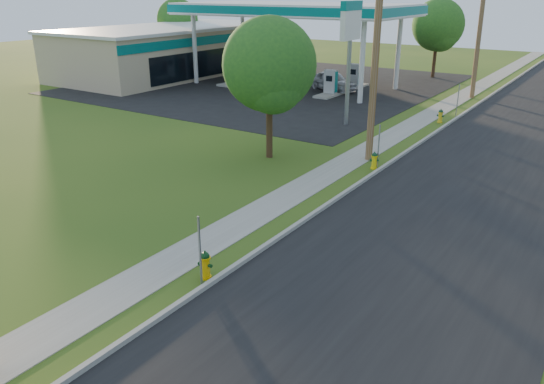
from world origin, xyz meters
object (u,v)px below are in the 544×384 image
Objects in this scene: tree_back at (178,21)px; hydrant_mid at (374,160)px; car_red at (258,73)px; utility_pole_far at (480,29)px; tree_lot at (439,27)px; hydrant_far at (440,116)px; tree_verge at (270,69)px; car_silver at (332,81)px; utility_pole_mid at (376,51)px; price_pylon at (351,28)px; hydrant_near at (205,265)px; fuel_pump_ne at (331,86)px; fuel_pump_sw at (262,70)px; fuel_pump_se at (354,79)px; fuel_pump_nw at (234,76)px.

hydrant_mid is at bearing -34.62° from tree_back.
utility_pole_far is at bearing -99.64° from car_red.
hydrant_far is (5.74, -16.58, -3.93)m from tree_lot.
car_silver is at bearing 108.50° from tree_verge.
tree_lot is 1.26× the size of car_red.
utility_pole_mid is 1.84× the size of car_red.
utility_pole_far is at bearing 72.67° from price_pylon.
fuel_pump_ne is at bearing 110.71° from hydrant_near.
fuel_pump_sw is 0.60× the size of car_red.
price_pylon is at bearing -86.22° from tree_lot.
fuel_pump_ne is 0.60× the size of car_red.
tree_lot is at bearing 124.22° from utility_pole_far.
fuel_pump_sw is at bearing -17.28° from tree_back.
tree_back is 16.20m from car_red.
price_pylon is (5.00, -7.50, 4.71)m from fuel_pump_ne.
utility_pole_mid reaches higher than car_red.
tree_verge is (-3.99, -2.28, -0.82)m from utility_pole_mid.
tree_back is (-31.67, 21.28, -0.74)m from utility_pole_mid.
hydrant_far is 18.59m from car_red.
tree_lot reaches higher than hydrant_far.
fuel_pump_ne is at bearing -124.39° from car_red.
price_pylon is at bearing -29.61° from tree_back.
utility_pole_mid is 18.00m from utility_pole_far.
fuel_pump_ne is at bearing 107.80° from tree_verge.
price_pylon is 9.51m from hydrant_mid.
hydrant_mid is 19.14m from car_silver.
car_red is (-17.03, -2.72, -4.06)m from utility_pole_far.
tree_verge is 11.85m from hydrant_near.
fuel_pump_se reaches higher than hydrant_far.
utility_pole_mid is 23.27m from car_red.
fuel_pump_ne is 0.47× the size of price_pylon.
fuel_pump_nw and fuel_pump_sw have the same top height.
car_silver reaches higher than hydrant_mid.
fuel_pump_ne is 10.18m from hydrant_far.
fuel_pump_nw is 0.74× the size of car_silver.
fuel_pump_ne is (-8.90, 13.00, -4.23)m from utility_pole_mid.
car_silver is (-5.76, 17.21, -3.39)m from tree_verge.
hydrant_near is 1.07× the size of hydrant_mid.
fuel_pump_ne is at bearing -19.99° from tree_back.
utility_pole_mid is 18.32m from car_silver.
utility_pole_far is at bearing 3.20° from fuel_pump_sw.
fuel_pump_ne reaches higher than hydrant_near.
fuel_pump_sw is at bearing 135.86° from hydrant_mid.
tree_back is at bearing 162.72° from fuel_pump_sw.
tree_verge is at bearing 114.86° from hydrant_near.
utility_pole_far reaches higher than car_red.
fuel_pump_sw is 24.02m from tree_verge.
fuel_pump_nw is 18.29m from tree_lot.
hydrant_near is 0.19× the size of car_silver.
utility_pole_mid is 38.17m from tree_back.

